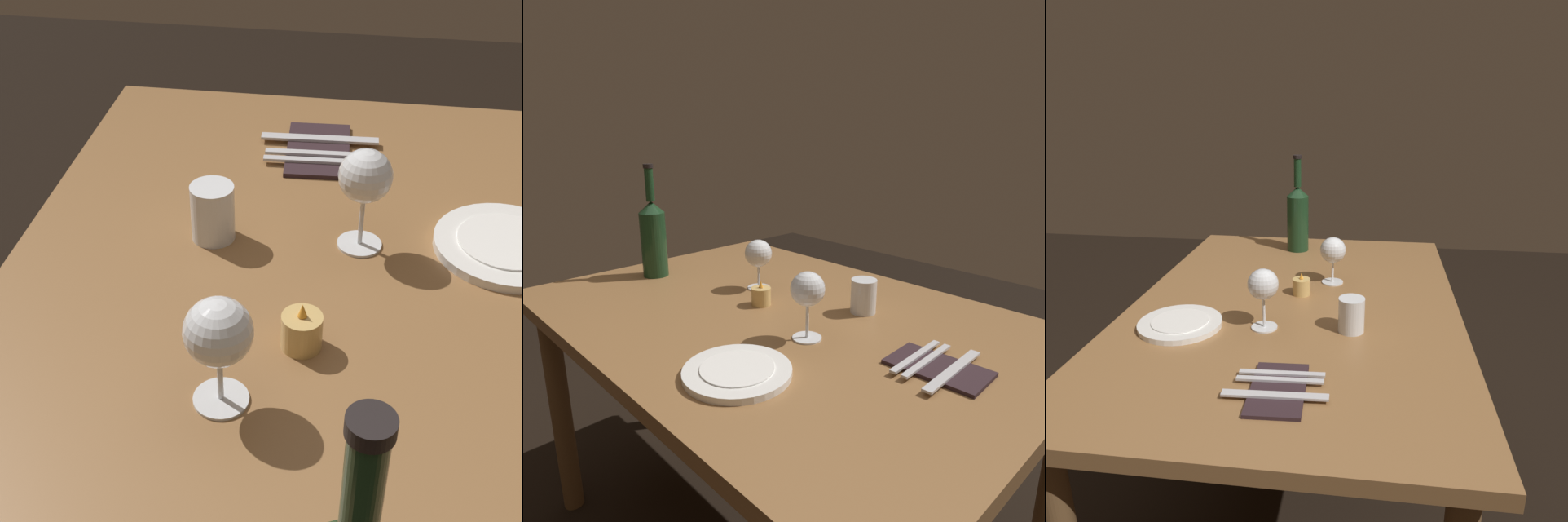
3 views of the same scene
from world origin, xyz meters
The scene contains 10 objects.
dining_table centered at (0.00, 0.00, 0.65)m, with size 1.30×0.90×0.74m.
wine_glass_left centered at (-0.18, 0.09, 0.84)m, with size 0.08×0.08×0.15m.
wine_glass_right centered at (0.16, -0.05, 0.85)m, with size 0.08×0.08×0.16m.
water_tumbler centered at (0.14, 0.16, 0.78)m, with size 0.07×0.07×0.09m.
votive_candle centered at (-0.07, 0.01, 0.76)m, with size 0.05×0.05×0.07m.
dinner_plate centered at (0.18, -0.27, 0.75)m, with size 0.21×0.21×0.02m.
folded_napkin centered at (0.43, 0.03, 0.74)m, with size 0.20×0.12×0.01m.
fork_inner centered at (0.40, 0.03, 0.75)m, with size 0.02×0.18×0.00m.
fork_outer centered at (0.38, 0.03, 0.75)m, with size 0.02×0.18×0.00m.
table_knife centered at (0.46, 0.03, 0.75)m, with size 0.03×0.21×0.00m.
Camera 1 is at (-0.79, -0.05, 1.41)m, focal length 53.64 mm.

